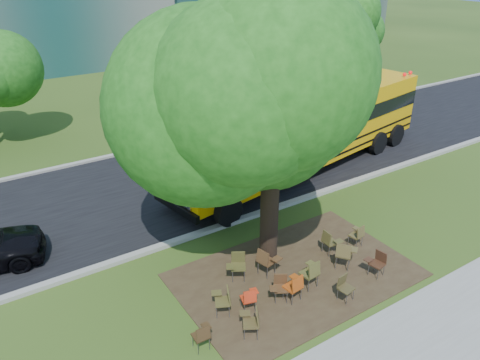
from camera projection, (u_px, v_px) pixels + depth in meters
ground at (259, 278)px, 13.97m from camera, size 160.00×160.00×0.00m
dirt_patch at (296, 275)px, 14.08m from camera, size 7.00×4.50×0.03m
asphalt_road at (162, 187)px, 19.23m from camera, size 80.00×8.00×0.04m
kerb_near at (210, 230)px, 16.20m from camera, size 80.00×0.25×0.14m
kerb_far at (126, 153)px, 22.30m from camera, size 80.00×0.25×0.14m
bg_tree_3 at (235, 24)px, 26.15m from camera, size 5.60×5.60×7.84m
bg_tree_4 at (350, 27)px, 29.59m from camera, size 5.00×5.00×6.85m
main_tree at (273, 87)px, 12.39m from camera, size 7.20×7.20×9.14m
school_bus at (312, 125)px, 20.43m from camera, size 13.76×5.10×3.30m
chair_0 at (202, 334)px, 11.27m from camera, size 0.52×0.46×0.78m
chair_1 at (249, 297)px, 12.47m from camera, size 0.59×0.46×0.77m
chair_2 at (253, 320)px, 11.66m from camera, size 0.55×0.70×0.84m
chair_3 at (280, 285)px, 12.90m from camera, size 0.68×0.53×0.80m
chair_4 at (295, 285)px, 12.82m from camera, size 0.59×0.58×0.89m
chair_5 at (345, 286)px, 12.88m from camera, size 0.53×0.53×0.79m
chair_6 at (378, 261)px, 13.88m from camera, size 0.55×0.55×0.81m
chair_7 at (345, 253)px, 14.11m from camera, size 0.80×0.63×0.95m
chair_8 at (224, 298)px, 12.37m from camera, size 0.55×0.70×0.85m
chair_9 at (237, 263)px, 13.71m from camera, size 0.74×0.58×0.88m
chair_10 at (266, 260)px, 13.81m from camera, size 0.66×0.63×0.93m
chair_11 at (311, 271)px, 13.30m from camera, size 0.62×0.60×0.94m
chair_12 at (330, 241)px, 14.80m from camera, size 0.50×0.57×0.85m
chair_13 at (358, 234)px, 15.21m from camera, size 0.54×0.54×0.81m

